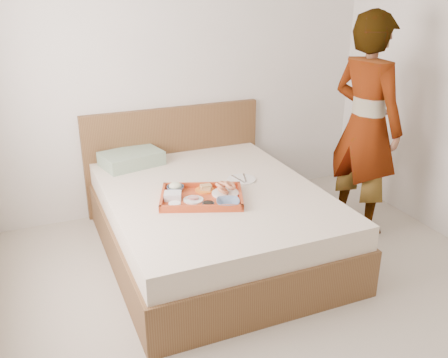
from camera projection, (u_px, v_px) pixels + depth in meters
name	position (u px, v px, depth m)	size (l,w,h in m)	color
ground	(293.00, 320.00, 3.12)	(3.50, 4.00, 0.01)	#BAB19D
wall_back	(186.00, 66.00, 4.33)	(3.50, 0.01, 2.60)	silver
bed	(213.00, 221.00, 3.82)	(1.65, 2.00, 0.53)	brown
headboard	(174.00, 157.00, 4.56)	(1.65, 0.06, 0.95)	brown
pillow	(131.00, 158.00, 4.20)	(0.49, 0.33, 0.12)	#96AB91
tray	(202.00, 197.00, 3.54)	(0.58, 0.42, 0.05)	#C83F22
prawn_plate	(225.00, 193.00, 3.61)	(0.20, 0.20, 0.01)	white
navy_bowl_big	(228.00, 203.00, 3.42)	(0.16, 0.16, 0.04)	navy
sauce_dish	(208.00, 205.00, 3.40)	(0.08, 0.08, 0.03)	black
meat_plate	(193.00, 200.00, 3.50)	(0.14, 0.14, 0.01)	white
bread_plate	(205.00, 190.00, 3.66)	(0.14, 0.14, 0.01)	orange
salad_bowl	(175.00, 189.00, 3.65)	(0.13, 0.13, 0.04)	navy
plastic_tub	(173.00, 196.00, 3.51)	(0.12, 0.10, 0.05)	silver
cheese_round	(175.00, 205.00, 3.40)	(0.08, 0.08, 0.03)	white
dinner_plate	(241.00, 179.00, 3.90)	(0.23, 0.23, 0.01)	white
person	(366.00, 126.00, 3.98)	(0.66, 0.43, 1.82)	beige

